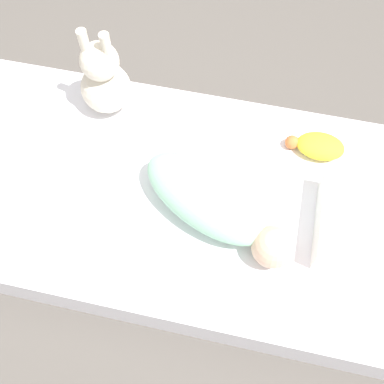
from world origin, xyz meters
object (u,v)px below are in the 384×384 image
pillow (373,229)px  turtle_plush (318,146)px  swaddled_baby (214,204)px  bunny_plush (104,80)px

pillow → turtle_plush: size_ratio=1.66×
swaddled_baby → pillow: (-0.48, -0.03, -0.02)m
bunny_plush → turtle_plush: size_ratio=1.68×
swaddled_baby → bunny_plush: bearing=168.6°
turtle_plush → pillow: bearing=123.4°
pillow → bunny_plush: size_ratio=0.99×
pillow → turtle_plush: (0.18, -0.28, -0.02)m
bunny_plush → turtle_plush: (-0.74, 0.04, -0.10)m
swaddled_baby → bunny_plush: bunny_plush is taller
swaddled_baby → turtle_plush: 0.43m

